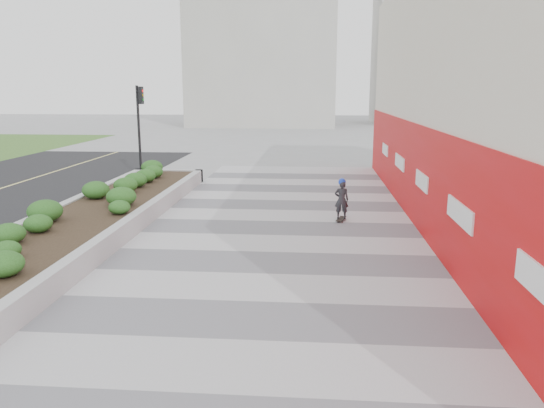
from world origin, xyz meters
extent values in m
plane|color=gray|center=(0.00, 0.00, 0.00)|extent=(160.00, 160.00, 0.00)
cube|color=#A8A8AD|center=(0.00, 3.00, 0.01)|extent=(8.00, 36.00, 0.01)
cube|color=beige|center=(7.00, 9.00, 4.00)|extent=(6.00, 24.00, 8.00)
cube|color=red|center=(4.02, 9.00, 1.50)|extent=(0.12, 24.00, 3.00)
cube|color=#9E9EA0|center=(-5.50, 15.85, 0.28)|extent=(3.00, 0.30, 0.55)
cube|color=#9E9EA0|center=(-6.85, 7.00, 0.28)|extent=(0.30, 18.00, 0.55)
cube|color=#9E9EA0|center=(-4.15, 7.00, 0.28)|extent=(0.30, 18.00, 0.55)
cube|color=#2D2116|center=(-5.50, 7.00, 0.25)|extent=(2.40, 17.40, 0.50)
cylinder|color=black|center=(-7.30, 17.50, 2.10)|extent=(0.12, 0.12, 4.20)
cube|color=black|center=(-7.12, 17.50, 3.75)|extent=(0.18, 0.28, 0.80)
cube|color=#ADAAA3|center=(-5.00, 55.00, 10.00)|extent=(16.00, 12.00, 20.00)
cube|color=#ADAAA3|center=(15.00, 60.00, 12.00)|extent=(14.00, 10.00, 24.00)
cylinder|color=#595654|center=(0.50, 3.00, 0.00)|extent=(0.44, 0.44, 0.01)
cube|color=black|center=(1.79, 9.24, 0.07)|extent=(0.37, 0.75, 0.02)
imported|color=#292A2F|center=(1.79, 9.24, 0.67)|extent=(0.44, 0.29, 1.20)
sphere|color=#1737C9|center=(1.79, 9.24, 1.23)|extent=(0.23, 0.23, 0.23)
camera|label=1|loc=(0.93, -6.91, 4.00)|focal=35.00mm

